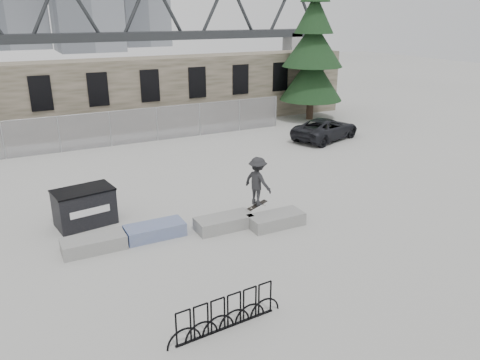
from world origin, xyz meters
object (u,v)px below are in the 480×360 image
object	(u,v)px
spruce_tree	(313,50)
planter_center_left	(155,230)
skateboarder	(258,181)
bike_rack	(226,313)
suv	(326,129)
planter_offset	(276,219)
planter_center_right	(224,222)
planter_far_left	(94,243)
dumpster	(85,207)

from	to	relation	value
spruce_tree	planter_center_left	bearing A→B (deg)	-140.00
spruce_tree	skateboarder	world-z (taller)	spruce_tree
bike_rack	suv	world-z (taller)	suv
skateboarder	bike_rack	bearing A→B (deg)	124.28
planter_center_left	planter_offset	bearing A→B (deg)	-15.48
planter_offset	skateboarder	world-z (taller)	skateboarder
planter_center_right	planter_far_left	bearing A→B (deg)	173.94
planter_center_left	skateboarder	size ratio (longest dim) A/B	1.03
dumpster	suv	xyz separation A→B (m)	(15.05, 5.79, -0.03)
planter_center_right	skateboarder	world-z (taller)	skateboarder
dumpster	bike_rack	size ratio (longest dim) A/B	0.71
planter_center_left	planter_center_right	distance (m)	2.42
planter_center_left	dumpster	world-z (taller)	dumpster
bike_rack	spruce_tree	size ratio (longest dim) A/B	0.27
planter_center_left	spruce_tree	world-z (taller)	spruce_tree
dumpster	skateboarder	distance (m)	6.29
suv	skateboarder	bearing A→B (deg)	113.33
planter_center_right	bike_rack	bearing A→B (deg)	-114.63
planter_center_left	planter_far_left	bearing A→B (deg)	-179.15
suv	skateboarder	distance (m)	12.58
bike_rack	spruce_tree	bearing A→B (deg)	50.17
planter_center_left	dumpster	size ratio (longest dim) A/B	0.90
dumpster	suv	distance (m)	16.12
planter_center_right	suv	world-z (taller)	suv
planter_center_left	suv	bearing A→B (deg)	31.09
planter_center_left	spruce_tree	xyz separation A→B (m)	(15.61, 13.10, 4.57)
dumpster	bike_rack	xyz separation A→B (m)	(1.96, -7.70, -0.24)
bike_rack	suv	size ratio (longest dim) A/B	0.67
planter_center_left	dumpster	distance (m)	2.90
planter_offset	dumpster	distance (m)	6.90
planter_far_left	planter_offset	bearing A→B (deg)	-10.23
planter_center_right	bike_rack	size ratio (longest dim) A/B	0.64
spruce_tree	planter_far_left	bearing A→B (deg)	-143.36
planter_far_left	dumpster	xyz separation A→B (m)	(0.13, 2.16, 0.43)
planter_far_left	dumpster	distance (m)	2.20
suv	planter_center_right	bearing A→B (deg)	109.64
planter_far_left	planter_center_right	xyz separation A→B (m)	(4.41, -0.47, 0.00)
planter_center_left	spruce_tree	bearing A→B (deg)	40.00
planter_center_left	dumpster	xyz separation A→B (m)	(-1.92, 2.13, 0.43)
planter_offset	suv	xyz separation A→B (m)	(8.99, 9.06, 0.40)
planter_offset	skateboarder	xyz separation A→B (m)	(-0.38, 0.71, 1.29)
planter_offset	dumpster	size ratio (longest dim) A/B	0.90
planter_far_left	suv	xyz separation A→B (m)	(15.17, 7.95, 0.40)
planter_far_left	planter_offset	world-z (taller)	same
planter_far_left	skateboarder	xyz separation A→B (m)	(5.81, -0.40, 1.29)
dumpster	bike_rack	bearing A→B (deg)	-84.28
planter_far_left	planter_center_left	world-z (taller)	same
planter_far_left	planter_center_left	bearing A→B (deg)	0.85
planter_far_left	skateboarder	bearing A→B (deg)	-3.96
bike_rack	planter_far_left	bearing A→B (deg)	110.62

